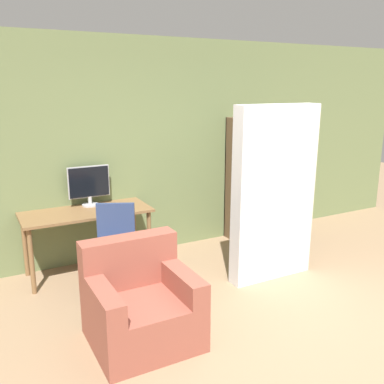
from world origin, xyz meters
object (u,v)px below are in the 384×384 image
(monitor, at_px, (89,184))
(armchair, at_px, (140,304))
(mattress_near, at_px, (274,194))
(office_chair, at_px, (116,258))
(bookshelf, at_px, (249,181))

(monitor, distance_m, armchair, 1.87)
(mattress_near, xyz_separation_m, armchair, (-1.77, -0.46, -0.65))
(office_chair, height_order, bookshelf, bookshelf)
(monitor, height_order, mattress_near, mattress_near)
(monitor, height_order, office_chair, monitor)
(armchair, bearing_deg, monitor, 87.77)
(office_chair, xyz_separation_m, mattress_near, (1.68, -0.46, 0.59))
(monitor, height_order, bookshelf, bookshelf)
(monitor, bearing_deg, mattress_near, -37.01)
(armchair, bearing_deg, mattress_near, 14.57)
(monitor, distance_m, bookshelf, 2.27)
(bookshelf, bearing_deg, office_chair, -160.43)
(office_chair, bearing_deg, armchair, -95.62)
(office_chair, bearing_deg, bookshelf, 19.57)
(office_chair, bearing_deg, monitor, 91.58)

